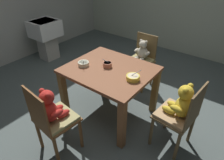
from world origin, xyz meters
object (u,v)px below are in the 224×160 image
at_px(teddy_chair_near_front, 52,114).
at_px(teddy_chair_far_center, 142,57).
at_px(dining_table, 110,77).
at_px(porridge_bowl_yellow_near_right, 133,77).
at_px(porridge_bowl_cream_near_left, 83,64).
at_px(sink_basin, 46,34).
at_px(porridge_bowl_terracotta_center, 107,64).
at_px(teddy_chair_near_right, 181,109).

distance_m(teddy_chair_near_front, teddy_chair_far_center, 1.73).
distance_m(dining_table, porridge_bowl_yellow_near_right, 0.40).
height_order(porridge_bowl_yellow_near_right, porridge_bowl_cream_near_left, porridge_bowl_yellow_near_right).
bearing_deg(sink_basin, porridge_bowl_yellow_near_right, -14.03).
bearing_deg(porridge_bowl_yellow_near_right, sink_basin, 165.97).
relative_size(porridge_bowl_cream_near_left, sink_basin, 0.17).
bearing_deg(teddy_chair_near_front, sink_basin, 59.85).
bearing_deg(porridge_bowl_terracotta_center, porridge_bowl_cream_near_left, -148.93).
bearing_deg(porridge_bowl_terracotta_center, porridge_bowl_yellow_near_right, -8.32).
relative_size(teddy_chair_far_center, teddy_chair_near_right, 0.99).
height_order(teddy_chair_near_front, sink_basin, teddy_chair_near_front).
relative_size(dining_table, porridge_bowl_yellow_near_right, 6.76).
height_order(dining_table, porridge_bowl_cream_near_left, porridge_bowl_cream_near_left).
distance_m(dining_table, sink_basin, 2.13).
relative_size(teddy_chair_near_front, porridge_bowl_cream_near_left, 6.37).
xyz_separation_m(teddy_chair_near_front, porridge_bowl_cream_near_left, (-0.23, 0.72, 0.18)).
xyz_separation_m(dining_table, teddy_chair_near_front, (-0.08, -0.86, -0.03)).
distance_m(dining_table, teddy_chair_near_right, 0.94).
distance_m(porridge_bowl_terracotta_center, sink_basin, 2.08).
bearing_deg(porridge_bowl_cream_near_left, teddy_chair_far_center, 74.11).
bearing_deg(teddy_chair_near_right, sink_basin, -5.88).
bearing_deg(sink_basin, teddy_chair_near_right, -10.82).
bearing_deg(teddy_chair_near_front, dining_table, 0.66).
bearing_deg(teddy_chair_near_right, porridge_bowl_yellow_near_right, 8.13).
xyz_separation_m(teddy_chair_near_right, porridge_bowl_cream_near_left, (-1.25, -0.13, 0.18)).
bearing_deg(teddy_chair_far_center, teddy_chair_near_front, -0.69).
height_order(porridge_bowl_terracotta_center, porridge_bowl_yellow_near_right, porridge_bowl_yellow_near_right).
distance_m(porridge_bowl_cream_near_left, sink_basin, 1.89).
distance_m(teddy_chair_near_front, porridge_bowl_yellow_near_right, 0.95).
distance_m(teddy_chair_far_center, teddy_chair_near_right, 1.30).
xyz_separation_m(porridge_bowl_cream_near_left, sink_basin, (-1.74, 0.70, -0.21)).
height_order(porridge_bowl_terracotta_center, porridge_bowl_cream_near_left, porridge_bowl_cream_near_left).
xyz_separation_m(porridge_bowl_yellow_near_right, sink_basin, (-2.42, 0.60, -0.21)).
xyz_separation_m(teddy_chair_near_front, sink_basin, (-1.97, 1.42, -0.02)).
xyz_separation_m(teddy_chair_far_center, porridge_bowl_yellow_near_right, (0.39, -0.90, 0.22)).
xyz_separation_m(teddy_chair_near_front, porridge_bowl_yellow_near_right, (0.44, 0.82, 0.19)).
bearing_deg(teddy_chair_near_right, porridge_bowl_terracotta_center, 3.29).
xyz_separation_m(dining_table, porridge_bowl_terracotta_center, (-0.05, 0.02, 0.16)).
xyz_separation_m(dining_table, porridge_bowl_yellow_near_right, (0.37, -0.04, 0.15)).
bearing_deg(sink_basin, teddy_chair_far_center, 8.41).
xyz_separation_m(dining_table, teddy_chair_far_center, (-0.03, 0.86, -0.06)).
relative_size(teddy_chair_near_front, teddy_chair_near_right, 1.02).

